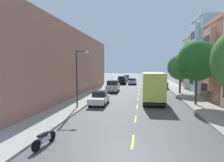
{
  "coord_description": "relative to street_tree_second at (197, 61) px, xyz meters",
  "views": [
    {
      "loc": [
        0.49,
        -9.12,
        4.37
      ],
      "look_at": [
        -5.12,
        27.24,
        1.56
      ],
      "focal_mm": 31.35,
      "sensor_mm": 36.0,
      "label": 1
    }
  ],
  "objects": [
    {
      "name": "ground_plane",
      "position": [
        -6.4,
        16.53,
        -4.94
      ],
      "size": [
        160.0,
        160.0,
        0.0
      ],
      "primitive_type": "plane",
      "color": "#4C4C4F"
    },
    {
      "name": "sidewalk_left",
      "position": [
        -13.5,
        14.53,
        -4.87
      ],
      "size": [
        3.2,
        120.0,
        0.14
      ],
      "primitive_type": "cube",
      "color": "#A39E93",
      "rests_on": "ground_plane"
    },
    {
      "name": "sidewalk_right",
      "position": [
        0.7,
        14.53,
        -4.87
      ],
      "size": [
        3.2,
        120.0,
        0.14
      ],
      "primitive_type": "cube",
      "color": "#A39E93",
      "rests_on": "ground_plane"
    },
    {
      "name": "lane_centerline_dashes",
      "position": [
        -6.4,
        11.03,
        -4.94
      ],
      "size": [
        0.14,
        47.2,
        0.01
      ],
      "color": "yellow",
      "rests_on": "ground_plane"
    },
    {
      "name": "townhouse_fifth_sage",
      "position": [
        7.55,
        16.47,
        -0.13
      ],
      "size": [
        11.32,
        6.57,
        10.02
      ],
      "color": "#99AD8E",
      "rests_on": "ground_plane"
    },
    {
      "name": "apartment_block_opposite",
      "position": [
        -20.1,
        6.53,
        -0.14
      ],
      "size": [
        10.0,
        36.0,
        9.6
      ],
      "primitive_type": "cube",
      "color": "#B27560",
      "rests_on": "ground_plane"
    },
    {
      "name": "street_tree_second",
      "position": [
        0.0,
        0.0,
        0.0
      ],
      "size": [
        4.23,
        4.23,
        7.01
      ],
      "color": "#47331E",
      "rests_on": "sidewalk_right"
    },
    {
      "name": "street_tree_third",
      "position": [
        0.0,
        9.28,
        -0.73
      ],
      "size": [
        3.97,
        3.97,
        6.1
      ],
      "color": "#47331E",
      "rests_on": "sidewalk_right"
    },
    {
      "name": "street_lamp",
      "position": [
        -12.33,
        -3.47,
        -1.34
      ],
      "size": [
        1.35,
        0.28,
        5.87
      ],
      "color": "#38383D",
      "rests_on": "sidewalk_left"
    },
    {
      "name": "delivery_box_truck",
      "position": [
        -4.6,
        1.16,
        -2.93
      ],
      "size": [
        2.41,
        7.71,
        3.6
      ],
      "color": "#D8D84C",
      "rests_on": "ground_plane"
    },
    {
      "name": "parked_hatchback_white",
      "position": [
        -10.66,
        -1.18,
        -4.18
      ],
      "size": [
        1.78,
        4.02,
        1.5
      ],
      "color": "silver",
      "rests_on": "ground_plane"
    },
    {
      "name": "parked_suv_red",
      "position": [
        -2.04,
        17.47,
        -3.95
      ],
      "size": [
        2.08,
        4.85,
        1.93
      ],
      "color": "#AD1E1E",
      "rests_on": "ground_plane"
    },
    {
      "name": "parked_hatchback_charcoal",
      "position": [
        -10.88,
        39.49,
        -4.18
      ],
      "size": [
        1.77,
        4.01,
        1.5
      ],
      "color": "#333338",
      "rests_on": "ground_plane"
    },
    {
      "name": "parked_sedan_navy",
      "position": [
        -10.89,
        31.75,
        -4.19
      ],
      "size": [
        1.93,
        4.55,
        1.43
      ],
      "color": "navy",
      "rests_on": "ground_plane"
    },
    {
      "name": "parked_suv_orange",
      "position": [
        -2.18,
        30.28,
        -3.95
      ],
      "size": [
        2.07,
        4.85,
        1.93
      ],
      "color": "orange",
      "rests_on": "ground_plane"
    },
    {
      "name": "parked_suv_black",
      "position": [
        -10.77,
        24.75,
        -3.95
      ],
      "size": [
        2.05,
        4.84,
        1.93
      ],
      "color": "black",
      "rests_on": "ground_plane"
    },
    {
      "name": "parked_suv_silver",
      "position": [
        -10.83,
        10.22,
        -3.95
      ],
      "size": [
        2.09,
        4.86,
        1.93
      ],
      "color": "#B2B5BA",
      "rests_on": "ground_plane"
    },
    {
      "name": "parked_hatchback_burgundy",
      "position": [
        -1.94,
        39.22,
        -4.18
      ],
      "size": [
        1.81,
        4.03,
        1.5
      ],
      "color": "maroon",
      "rests_on": "ground_plane"
    },
    {
      "name": "parked_sedan_forest",
      "position": [
        -1.91,
        23.3,
        -4.19
      ],
      "size": [
        1.88,
        4.53,
        1.43
      ],
      "color": "#194C28",
      "rests_on": "ground_plane"
    },
    {
      "name": "moving_sky_sedan",
      "position": [
        -8.2,
        24.29,
        -4.19
      ],
      "size": [
        1.8,
        4.5,
        1.43
      ],
      "color": "#7A9EC6",
      "rests_on": "ground_plane"
    },
    {
      "name": "parked_motorcycle",
      "position": [
        -11.15,
        -12.87,
        -4.53
      ],
      "size": [
        0.62,
        2.05,
        0.9
      ],
      "color": "black",
      "rests_on": "ground_plane"
    }
  ]
}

